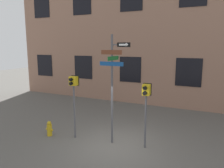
{
  "coord_description": "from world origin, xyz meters",
  "views": [
    {
      "loc": [
        3.57,
        -7.83,
        4.15
      ],
      "look_at": [
        -0.29,
        0.23,
        2.59
      ],
      "focal_mm": 35.0,
      "sensor_mm": 36.0,
      "label": 1
    }
  ],
  "objects": [
    {
      "name": "ground_plane",
      "position": [
        0.0,
        0.0,
        0.0
      ],
      "size": [
        60.0,
        60.0,
        0.0
      ],
      "primitive_type": "plane",
      "color": "#595651"
    },
    {
      "name": "pedestrian_signal_right",
      "position": [
        1.15,
        0.38,
        2.1
      ],
      "size": [
        0.35,
        0.4,
        2.68
      ],
      "color": "#4C4C51",
      "rests_on": "ground_plane"
    },
    {
      "name": "street_sign_pole",
      "position": [
        -0.23,
        0.22,
        2.76
      ],
      "size": [
        1.33,
        1.0,
        4.61
      ],
      "color": "#4C4C51",
      "rests_on": "ground_plane"
    },
    {
      "name": "pedestrian_signal_left",
      "position": [
        -2.04,
        -0.03,
        2.25
      ],
      "size": [
        0.39,
        0.4,
        2.86
      ],
      "color": "#4C4C51",
      "rests_on": "ground_plane"
    },
    {
      "name": "fire_hydrant",
      "position": [
        -3.24,
        -0.37,
        0.34
      ],
      "size": [
        0.39,
        0.23,
        0.71
      ],
      "color": "gold",
      "rests_on": "ground_plane"
    }
  ]
}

